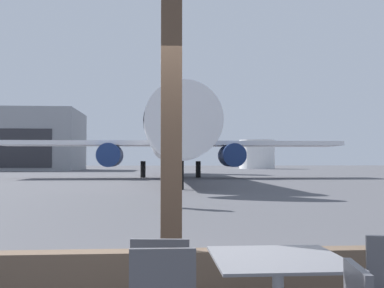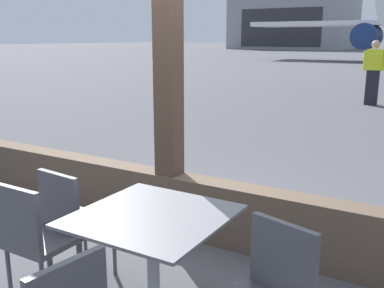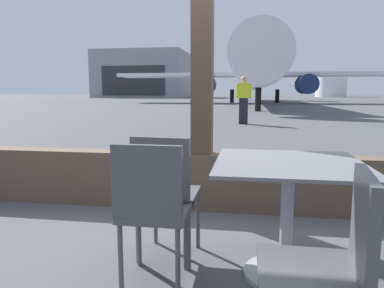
% 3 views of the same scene
% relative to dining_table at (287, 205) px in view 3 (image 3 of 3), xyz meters
% --- Properties ---
extents(ground_plane, '(220.00, 220.00, 0.00)m').
position_rel_dining_table_xyz_m(ground_plane, '(-0.70, 41.26, -0.47)').
color(ground_plane, '#4C4C51').
extents(window_frame, '(8.37, 0.24, 3.66)m').
position_rel_dining_table_xyz_m(window_frame, '(-0.70, 1.26, 0.88)').
color(window_frame, brown).
rests_on(window_frame, ground).
extents(dining_table, '(0.89, 0.89, 0.75)m').
position_rel_dining_table_xyz_m(dining_table, '(0.00, 0.00, 0.00)').
color(dining_table, slate).
rests_on(dining_table, ground).
extents(cafe_chair_window_left, '(0.40, 0.40, 0.89)m').
position_rel_dining_table_xyz_m(cafe_chair_window_left, '(-0.80, -0.26, 0.05)').
color(cafe_chair_window_left, '#4C4C51').
rests_on(cafe_chair_window_left, ground).
extents(cafe_chair_window_right, '(0.42, 0.42, 0.88)m').
position_rel_dining_table_xyz_m(cafe_chair_window_right, '(-0.80, 0.10, 0.06)').
color(cafe_chair_window_right, '#4C4C51').
rests_on(cafe_chair_window_right, ground).
extents(cafe_chair_aisle_left, '(0.44, 0.44, 0.88)m').
position_rel_dining_table_xyz_m(cafe_chair_aisle_left, '(0.08, -0.86, 0.06)').
color(cafe_chair_aisle_left, '#4C4C51').
rests_on(cafe_chair_aisle_left, ground).
extents(airplane, '(28.58, 36.70, 9.99)m').
position_rel_dining_table_xyz_m(airplane, '(0.27, 34.37, 2.72)').
color(airplane, silver).
rests_on(airplane, ground).
extents(ground_crew_worker, '(0.55, 0.23, 1.74)m').
position_rel_dining_table_xyz_m(ground_crew_worker, '(-0.45, 10.95, 0.43)').
color(ground_crew_worker, black).
rests_on(ground_crew_worker, ground).
extents(distant_hangar, '(18.16, 14.58, 9.49)m').
position_rel_dining_table_xyz_m(distant_hangar, '(-22.61, 72.21, 4.27)').
color(distant_hangar, gray).
rests_on(distant_hangar, ground).
extents(fuel_storage_tank, '(6.66, 6.66, 5.47)m').
position_rel_dining_table_xyz_m(fuel_storage_tank, '(17.89, 83.00, 2.26)').
color(fuel_storage_tank, white).
rests_on(fuel_storage_tank, ground).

